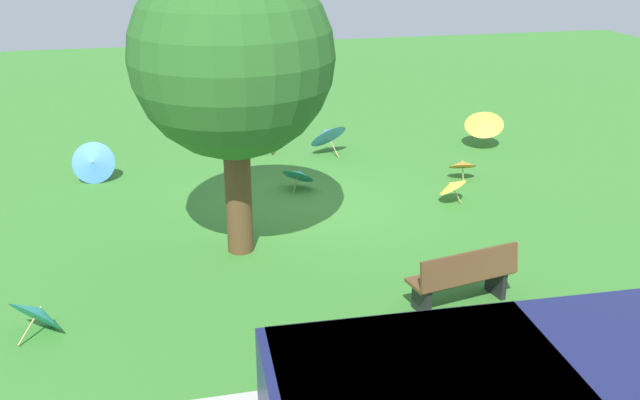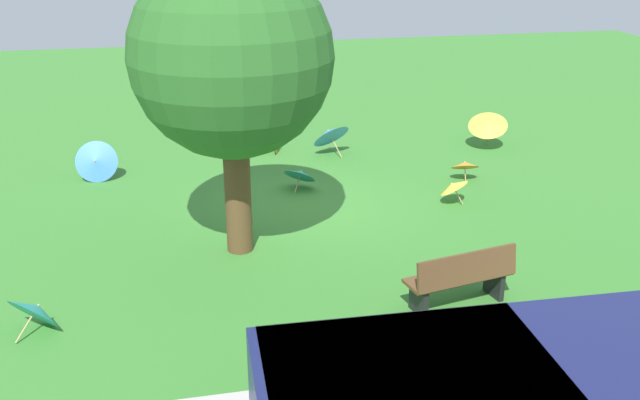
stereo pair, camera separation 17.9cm
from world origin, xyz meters
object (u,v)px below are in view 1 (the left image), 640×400
Objects in this scene: parasol_orange_0 at (463,164)px; parasol_teal_1 at (299,174)px; park_bench at (464,277)px; parasol_orange_1 at (273,136)px; shade_tree at (232,59)px; parasol_teal_0 at (38,312)px; parasol_yellow_2 at (484,123)px; parasol_yellow_1 at (451,185)px; parasol_blue_0 at (327,133)px; parasol_blue_2 at (93,162)px.

parasol_teal_1 reaches higher than parasol_orange_0.
parasol_orange_1 is (1.49, -7.69, -0.05)m from park_bench.
parasol_orange_1 is (-1.39, -5.14, -2.80)m from shade_tree.
parasol_yellow_2 is at bearing -145.64° from parasol_teal_0.
parasol_yellow_1 is at bearing 55.95° from parasol_yellow_2.
parasol_teal_0 is at bearing 58.75° from parasol_orange_1.
parasol_yellow_2 reaches higher than parasol_blue_0.
shade_tree is 6.30m from parasol_orange_0.
parasol_orange_1 is 4.18m from parasol_blue_2.
parasol_blue_0 is (-1.11, -2.20, 0.16)m from parasol_teal_1.
parasol_blue_0 is (-2.62, -4.79, -2.72)m from shade_tree.
shade_tree is 5.20× the size of parasol_blue_2.
parasol_orange_0 is (-5.04, -2.44, -2.88)m from shade_tree.
park_bench is 1.79× the size of parasol_blue_2.
parasol_blue_2 is (5.50, -6.52, -0.03)m from park_bench.
park_bench is 4.73m from shade_tree.
parasol_yellow_2 is at bearing -125.20° from parasol_orange_0.
parasol_yellow_2 is 1.35× the size of parasol_blue_2.
parasol_orange_1 reaches higher than parasol_yellow_1.
parasol_yellow_1 is (-2.89, 3.92, -0.06)m from parasol_orange_1.
parasol_teal_0 is 0.75× the size of parasol_yellow_2.
park_bench is at bearing 62.93° from parasol_yellow_2.
shade_tree is 7.09× the size of parasol_orange_0.
parasol_yellow_1 is at bearing 158.21° from parasol_blue_2.
parasol_blue_0 reaches higher than parasol_teal_1.
shade_tree is at bearing -41.47° from park_bench.
shade_tree reaches higher than parasol_orange_0.
shade_tree is at bearing 15.95° from parasol_yellow_1.
park_bench is 0.35× the size of shade_tree.
parasol_teal_0 is 7.89m from parasol_yellow_1.
parasol_blue_0 is at bearing -5.43° from parasol_yellow_2.
parasol_yellow_1 is at bearing 153.63° from parasol_teal_1.
park_bench is at bearing 69.64° from parasol_yellow_1.
parasol_yellow_2 is (-1.40, -1.99, 0.29)m from parasol_orange_0.
parasol_blue_2 is (6.90, -2.76, 0.08)m from parasol_yellow_1.
shade_tree reaches higher than parasol_blue_0.
parasol_yellow_2 is (-6.44, -4.43, -2.59)m from shade_tree.
parasol_blue_0 is (1.65, -3.57, 0.14)m from parasol_yellow_1.
shade_tree is 5.12× the size of parasol_teal_0.
parasol_blue_0 is at bearing -44.18° from parasol_orange_0.
parasol_blue_2 is at bearing 16.17° from parasol_orange_1.
parasol_blue_2 is at bearing 2.83° from parasol_yellow_2.
parasol_orange_1 is 1.28m from parasol_blue_0.
parasol_yellow_1 is 0.63× the size of parasol_yellow_2.
shade_tree is at bearing 34.49° from parasol_yellow_2.
park_bench is at bearing 174.47° from parasol_teal_0.
parasol_blue_0 reaches higher than parasol_orange_1.
parasol_blue_2 is at bearing -56.67° from shade_tree.
parasol_blue_0 is 5.30m from parasol_blue_2.
parasol_teal_1 is 4.36m from parasol_blue_2.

